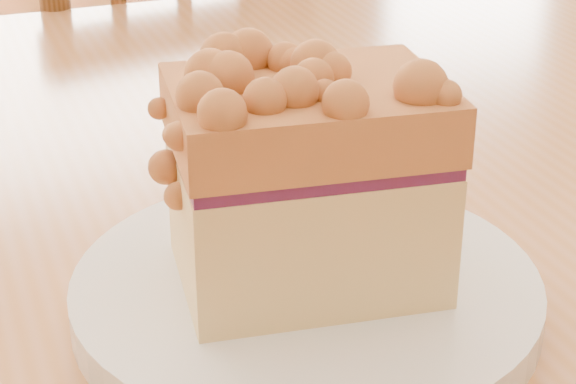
{
  "coord_description": "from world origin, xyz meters",
  "views": [
    {
      "loc": [
        -0.14,
        -0.52,
        1.03
      ],
      "look_at": [
        0.0,
        -0.07,
        0.8
      ],
      "focal_mm": 62.0,
      "sensor_mm": 36.0,
      "label": 1
    }
  ],
  "objects_px": {
    "cake_slice": "(304,174)",
    "plate": "(306,294)",
    "cafe_chair_main": "(147,200)",
    "cafe_table_main": "(300,262)"
  },
  "relations": [
    {
      "from": "cafe_chair_main",
      "to": "cake_slice",
      "type": "distance_m",
      "value": 0.9
    },
    {
      "from": "cafe_table_main",
      "to": "cafe_chair_main",
      "type": "height_order",
      "value": "cafe_chair_main"
    },
    {
      "from": "cake_slice",
      "to": "cafe_chair_main",
      "type": "bearing_deg",
      "value": 90.76
    },
    {
      "from": "cafe_table_main",
      "to": "cake_slice",
      "type": "relative_size",
      "value": 9.47
    },
    {
      "from": "cafe_chair_main",
      "to": "cake_slice",
      "type": "xyz_separation_m",
      "value": [
        -0.05,
        -0.81,
        0.4
      ]
    },
    {
      "from": "cafe_chair_main",
      "to": "plate",
      "type": "xyz_separation_m",
      "value": [
        -0.05,
        -0.81,
        0.33
      ]
    },
    {
      "from": "cafe_table_main",
      "to": "cafe_chair_main",
      "type": "bearing_deg",
      "value": 88.47
    },
    {
      "from": "cafe_chair_main",
      "to": "plate",
      "type": "distance_m",
      "value": 0.88
    },
    {
      "from": "cake_slice",
      "to": "plate",
      "type": "bearing_deg",
      "value": -0.68
    },
    {
      "from": "cafe_table_main",
      "to": "plate",
      "type": "distance_m",
      "value": 0.22
    }
  ]
}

